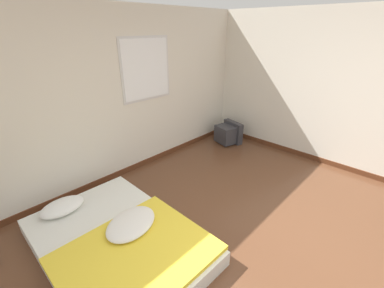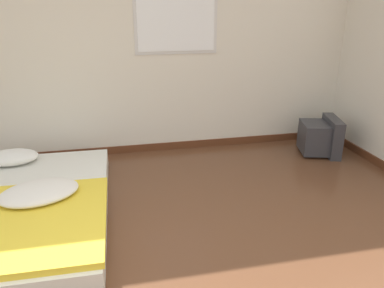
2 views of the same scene
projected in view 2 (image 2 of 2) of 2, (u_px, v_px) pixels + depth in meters
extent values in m
cube|color=silver|center=(113.00, 43.00, 4.14)|extent=(8.05, 0.06, 2.60)
cube|color=#562D19|center=(120.00, 150.00, 4.55)|extent=(8.05, 0.02, 0.09)
cube|color=silver|center=(176.00, 8.00, 4.12)|extent=(0.94, 0.01, 0.99)
cube|color=white|center=(176.00, 8.00, 4.11)|extent=(0.87, 0.01, 0.92)
cube|color=silver|center=(21.00, 210.00, 3.14)|extent=(1.43, 2.12, 0.18)
ellipsoid|color=white|center=(11.00, 157.00, 3.79)|extent=(0.53, 0.35, 0.14)
cube|color=yellow|center=(7.00, 224.00, 2.73)|extent=(1.44, 1.24, 0.05)
ellipsoid|color=silver|center=(39.00, 192.00, 3.06)|extent=(0.73, 0.62, 0.11)
cube|color=#333338|center=(314.00, 137.00, 4.49)|extent=(0.39, 0.47, 0.36)
cube|color=#333338|center=(332.00, 136.00, 4.48)|extent=(0.25, 0.51, 0.45)
cube|color=black|center=(337.00, 135.00, 4.47)|extent=(0.11, 0.40, 0.32)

